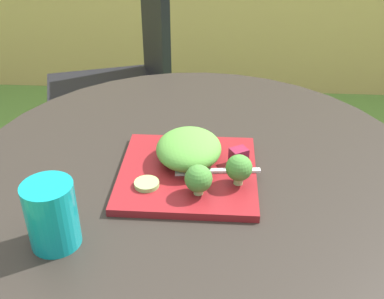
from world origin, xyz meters
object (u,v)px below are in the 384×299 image
object	(u,v)px
drinking_glass	(52,218)
fork	(209,171)
patio_chair	(128,69)
salad_plate	(188,173)

from	to	relation	value
drinking_glass	fork	xyz separation A→B (m)	(0.22, 0.18, -0.03)
patio_chair	salad_plate	size ratio (longest dim) A/B	3.65
drinking_glass	fork	bearing A→B (deg)	39.22
patio_chair	drinking_glass	bearing A→B (deg)	-84.28
patio_chair	drinking_glass	distance (m)	1.18
drinking_glass	salad_plate	bearing A→B (deg)	45.28
salad_plate	fork	size ratio (longest dim) A/B	1.59
patio_chair	salad_plate	bearing A→B (deg)	-72.69
fork	patio_chair	bearing A→B (deg)	109.30
salad_plate	drinking_glass	world-z (taller)	drinking_glass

